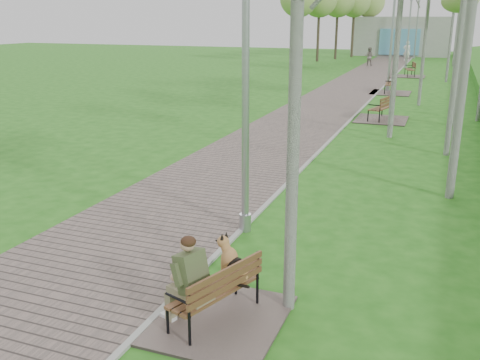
% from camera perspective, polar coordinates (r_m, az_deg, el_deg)
% --- Properties ---
extents(ground, '(120.00, 120.00, 0.00)m').
position_cam_1_polar(ground, '(11.72, 2.71, -2.87)').
color(ground, '#236517').
rests_on(ground, ground).
extents(walkway, '(3.50, 67.00, 0.04)m').
position_cam_1_polar(walkway, '(32.64, 11.82, 9.69)').
color(walkway, '#61544E').
rests_on(walkway, ground).
extents(kerb, '(0.10, 67.00, 0.05)m').
position_cam_1_polar(kerb, '(32.41, 14.91, 9.44)').
color(kerb, '#999993').
rests_on(kerb, ground).
extents(building_north, '(10.00, 5.20, 4.00)m').
position_cam_1_polar(building_north, '(61.69, 16.88, 14.47)').
color(building_north, '#9E9E99').
rests_on(building_north, ground).
extents(bench_main, '(1.74, 1.93, 1.51)m').
position_cam_1_polar(bench_main, '(7.36, -3.23, -11.96)').
color(bench_main, '#61544E').
rests_on(bench_main, ground).
extents(bench_second, '(1.98, 2.20, 1.22)m').
position_cam_1_polar(bench_second, '(22.34, 14.79, 6.78)').
color(bench_second, '#61544E').
rests_on(bench_second, ground).
extents(bench_third, '(2.07, 2.30, 1.27)m').
position_cam_1_polar(bench_third, '(30.52, 15.72, 9.35)').
color(bench_third, '#61544E').
rests_on(bench_third, ground).
extents(bench_far, '(1.99, 2.22, 1.22)m').
position_cam_1_polar(bench_far, '(39.54, 17.64, 10.79)').
color(bench_far, '#61544E').
rests_on(bench_far, ground).
extents(lamp_post_near, '(0.23, 0.23, 5.93)m').
position_cam_1_polar(lamp_post_near, '(9.73, 0.60, 9.85)').
color(lamp_post_near, '#96999E').
rests_on(lamp_post_near, ground).
extents(lamp_post_second, '(0.22, 0.22, 5.69)m').
position_cam_1_polar(lamp_post_second, '(30.93, 15.85, 13.94)').
color(lamp_post_second, '#96999E').
rests_on(lamp_post_second, ground).
extents(lamp_post_third, '(0.21, 0.21, 5.41)m').
position_cam_1_polar(lamp_post_third, '(46.05, 17.52, 14.46)').
color(lamp_post_third, '#96999E').
rests_on(lamp_post_third, ground).
extents(lamp_post_far, '(0.22, 0.22, 5.62)m').
position_cam_1_polar(lamp_post_far, '(57.12, 18.30, 14.84)').
color(lamp_post_far, '#96999E').
rests_on(lamp_post_far, ground).
extents(pedestrian_near, '(0.73, 0.53, 1.84)m').
position_cam_1_polar(pedestrian_near, '(53.71, 17.37, 13.00)').
color(pedestrian_near, white).
rests_on(pedestrian_near, ground).
extents(pedestrian_far, '(0.78, 0.62, 1.54)m').
position_cam_1_polar(pedestrian_far, '(47.37, 13.60, 12.67)').
color(pedestrian_far, gray).
rests_on(pedestrian_far, ground).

